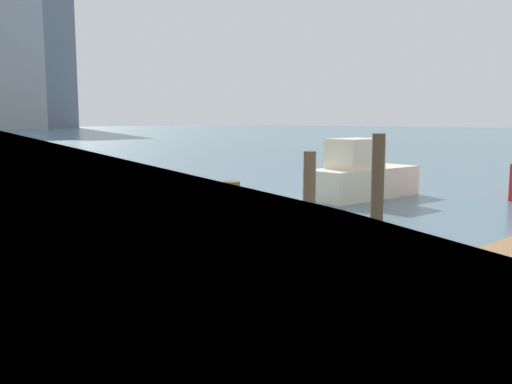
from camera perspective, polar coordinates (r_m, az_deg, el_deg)
The scene contains 9 objects.
ground_plane at distance 17.02m, azimuth -20.80°, elevation -2.19°, with size 300.00×300.00×0.00m, color #476675.
floating_dock at distance 9.28m, azimuth 20.32°, elevation -9.50°, with size 10.30×2.00×0.18m, color olive.
boardwalk_railing at distance 5.01m, azimuth -1.04°, elevation -10.15°, with size 0.06×24.52×1.08m.
dock_piling_0 at distance 12.64m, azimuth 5.46°, elevation -0.36°, with size 0.28×0.28×2.00m, color brown.
dock_piling_4 at distance 14.63m, azimuth 12.30°, elevation 1.25°, with size 0.33×0.33×2.35m, color #473826.
dock_piling_5 at distance 8.38m, azimuth -2.57°, elevation -5.07°, with size 0.28×0.28×1.81m, color brown.
moored_boat_0 at distance 19.53m, azimuth 10.69°, elevation 1.63°, with size 4.40×1.82×2.05m.
skyline_tower_4 at distance 144.67m, azimuth -24.22°, elevation 15.32°, with size 12.64×11.63×47.72m, color #8C939E.
skyline_tower_5 at distance 168.41m, azimuth -20.58°, elevation 17.00°, with size 9.76×11.53×63.35m, color slate.
Camera 1 is at (-6.36, 4.45, 2.74)m, focal length 39.23 mm.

